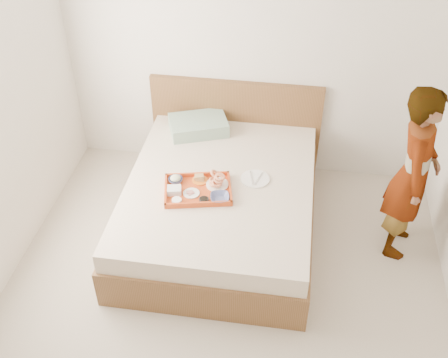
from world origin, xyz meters
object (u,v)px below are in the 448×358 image
at_px(tray, 198,189).
at_px(dinner_plate, 255,179).
at_px(person, 413,174).
at_px(bed, 220,206).

height_order(tray, dinner_plate, tray).
bearing_deg(person, tray, 107.40).
bearing_deg(person, dinner_plate, 99.12).
height_order(dinner_plate, person, person).
xyz_separation_m(bed, person, (1.53, 0.04, 0.50)).
height_order(bed, person, person).
bearing_deg(dinner_plate, tray, -152.63).
relative_size(tray, person, 0.35).
distance_m(tray, person, 1.71).
distance_m(dinner_plate, person, 1.26).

